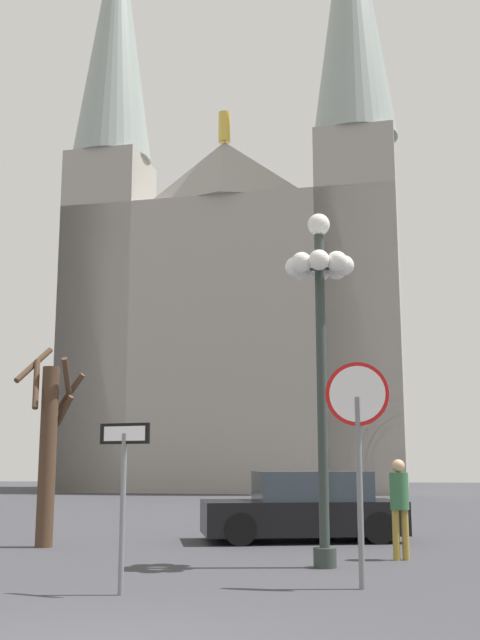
{
  "coord_description": "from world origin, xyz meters",
  "views": [
    {
      "loc": [
        2.14,
        -6.84,
        1.6
      ],
      "look_at": [
        -0.96,
        19.82,
        6.53
      ],
      "focal_mm": 43.72,
      "sensor_mm": 36.0,
      "label": 1
    }
  ],
  "objects_px": {
    "parked_car_near_black": "(304,508)",
    "pedestrian_walking": "(399,499)",
    "street_lamp": "(320,314)",
    "bare_tree": "(48,444)",
    "cathedral": "(237,291)",
    "one_way_arrow_sign": "(123,480)",
    "stop_sign": "(358,425)"
  },
  "relations": [
    {
      "from": "stop_sign",
      "to": "bare_tree",
      "type": "bearing_deg",
      "value": 143.1
    },
    {
      "from": "street_lamp",
      "to": "one_way_arrow_sign",
      "type": "bearing_deg",
      "value": -131.08
    },
    {
      "from": "bare_tree",
      "to": "parked_car_near_black",
      "type": "relative_size",
      "value": 0.9
    },
    {
      "from": "bare_tree",
      "to": "parked_car_near_black",
      "type": "height_order",
      "value": "bare_tree"
    },
    {
      "from": "parked_car_near_black",
      "to": "pedestrian_walking",
      "type": "height_order",
      "value": "pedestrian_walking"
    },
    {
      "from": "bare_tree",
      "to": "pedestrian_walking",
      "type": "bearing_deg",
      "value": -10.93
    },
    {
      "from": "pedestrian_walking",
      "to": "street_lamp",
      "type": "bearing_deg",
      "value": -138.72
    },
    {
      "from": "parked_car_near_black",
      "to": "pedestrian_walking",
      "type": "distance_m",
      "value": 3.51
    },
    {
      "from": "street_lamp",
      "to": "pedestrian_walking",
      "type": "relative_size",
      "value": 3.45
    },
    {
      "from": "one_way_arrow_sign",
      "to": "parked_car_near_black",
      "type": "xyz_separation_m",
      "value": [
        2.03,
        7.0,
        -0.72
      ]
    },
    {
      "from": "stop_sign",
      "to": "pedestrian_walking",
      "type": "height_order",
      "value": "stop_sign"
    },
    {
      "from": "parked_car_near_black",
      "to": "one_way_arrow_sign",
      "type": "bearing_deg",
      "value": -106.15
    },
    {
      "from": "one_way_arrow_sign",
      "to": "street_lamp",
      "type": "relative_size",
      "value": 0.37
    },
    {
      "from": "street_lamp",
      "to": "cathedral",
      "type": "bearing_deg",
      "value": 99.21
    },
    {
      "from": "cathedral",
      "to": "stop_sign",
      "type": "height_order",
      "value": "cathedral"
    },
    {
      "from": "parked_car_near_black",
      "to": "pedestrian_walking",
      "type": "bearing_deg",
      "value": -60.54
    },
    {
      "from": "stop_sign",
      "to": "one_way_arrow_sign",
      "type": "bearing_deg",
      "value": -164.94
    },
    {
      "from": "bare_tree",
      "to": "pedestrian_walking",
      "type": "distance_m",
      "value": 6.89
    },
    {
      "from": "stop_sign",
      "to": "one_way_arrow_sign",
      "type": "xyz_separation_m",
      "value": [
        -2.98,
        -0.8,
        -0.71
      ]
    },
    {
      "from": "one_way_arrow_sign",
      "to": "pedestrian_walking",
      "type": "xyz_separation_m",
      "value": [
        3.75,
        3.96,
        -0.39
      ]
    },
    {
      "from": "cathedral",
      "to": "bare_tree",
      "type": "distance_m",
      "value": 31.92
    },
    {
      "from": "pedestrian_walking",
      "to": "parked_car_near_black",
      "type": "bearing_deg",
      "value": 119.46
    },
    {
      "from": "stop_sign",
      "to": "parked_car_near_black",
      "type": "relative_size",
      "value": 0.66
    },
    {
      "from": "stop_sign",
      "to": "parked_car_near_black",
      "type": "distance_m",
      "value": 6.44
    },
    {
      "from": "bare_tree",
      "to": "parked_car_near_black",
      "type": "distance_m",
      "value": 5.44
    },
    {
      "from": "stop_sign",
      "to": "cathedral",
      "type": "bearing_deg",
      "value": 99.47
    },
    {
      "from": "one_way_arrow_sign",
      "to": "parked_car_near_black",
      "type": "distance_m",
      "value": 7.33
    },
    {
      "from": "cathedral",
      "to": "pedestrian_walking",
      "type": "xyz_separation_m",
      "value": [
        6.58,
        -31.67,
        -10.8
      ]
    },
    {
      "from": "bare_tree",
      "to": "stop_sign",
      "type": "bearing_deg",
      "value": -36.9
    },
    {
      "from": "bare_tree",
      "to": "pedestrian_walking",
      "type": "relative_size",
      "value": 2.4
    },
    {
      "from": "street_lamp",
      "to": "bare_tree",
      "type": "relative_size",
      "value": 1.44
    },
    {
      "from": "parked_car_near_black",
      "to": "street_lamp",
      "type": "bearing_deg",
      "value": -83.75
    }
  ]
}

